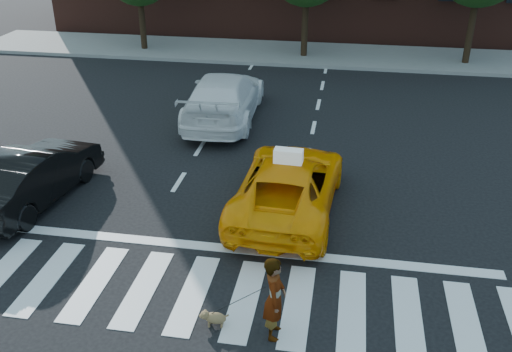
# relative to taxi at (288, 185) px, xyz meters

# --- Properties ---
(ground) EXTENTS (120.00, 120.00, 0.00)m
(ground) POSITION_rel_taxi_xyz_m (-1.40, -3.47, -0.67)
(ground) COLOR black
(ground) RESTS_ON ground
(crosswalk) EXTENTS (13.00, 2.40, 0.01)m
(crosswalk) POSITION_rel_taxi_xyz_m (-1.40, -3.47, -0.67)
(crosswalk) COLOR silver
(crosswalk) RESTS_ON ground
(stop_line) EXTENTS (12.00, 0.30, 0.01)m
(stop_line) POSITION_rel_taxi_xyz_m (-1.40, -1.87, -0.67)
(stop_line) COLOR silver
(stop_line) RESTS_ON ground
(sidewalk_far) EXTENTS (30.00, 4.00, 0.15)m
(sidewalk_far) POSITION_rel_taxi_xyz_m (-1.40, 14.03, -0.60)
(sidewalk_far) COLOR slate
(sidewalk_far) RESTS_ON ground
(taxi) EXTENTS (2.50, 4.97, 1.35)m
(taxi) POSITION_rel_taxi_xyz_m (0.00, 0.00, 0.00)
(taxi) COLOR #FE9605
(taxi) RESTS_ON ground
(black_sedan) EXTENTS (1.92, 4.34, 1.38)m
(black_sedan) POSITION_rel_taxi_xyz_m (-6.19, -0.58, 0.02)
(black_sedan) COLOR black
(black_sedan) RESTS_ON ground
(white_suv) EXTENTS (2.36, 5.41, 1.55)m
(white_suv) POSITION_rel_taxi_xyz_m (-2.80, 5.60, 0.10)
(white_suv) COLOR white
(white_suv) RESTS_ON ground
(woman) EXTENTS (0.41, 0.59, 1.58)m
(woman) POSITION_rel_taxi_xyz_m (0.27, -4.30, 0.11)
(woman) COLOR #999999
(woman) RESTS_ON ground
(dog) EXTENTS (0.53, 0.23, 0.30)m
(dog) POSITION_rel_taxi_xyz_m (-0.82, -4.26, -0.50)
(dog) COLOR olive
(dog) RESTS_ON ground
(taxi_sign) EXTENTS (0.66, 0.32, 0.32)m
(taxi_sign) POSITION_rel_taxi_xyz_m (0.00, -0.20, 0.83)
(taxi_sign) COLOR white
(taxi_sign) RESTS_ON taxi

